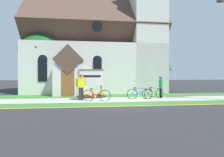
{
  "coord_description": "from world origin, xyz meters",
  "views": [
    {
      "loc": [
        -1.66,
        -11.25,
        1.59
      ],
      "look_at": [
        0.39,
        4.2,
        1.42
      ],
      "focal_mm": 30.38,
      "sensor_mm": 36.0,
      "label": 1
    }
  ],
  "objects_px": {
    "cyclist_in_white_jersey": "(82,86)",
    "yard_deciduous_tree": "(42,50)",
    "bicycle_blue": "(96,95)",
    "church_sign": "(91,78)",
    "bicycle_red": "(140,94)",
    "cyclist_in_red_jersey": "(161,85)",
    "bicycle_orange": "(154,93)",
    "cyclist_in_blue_jersey": "(81,85)",
    "roadside_conifer": "(155,51)"
  },
  "relations": [
    {
      "from": "bicycle_red",
      "to": "cyclist_in_blue_jersey",
      "type": "distance_m",
      "value": 4.1
    },
    {
      "from": "church_sign",
      "to": "bicycle_blue",
      "type": "relative_size",
      "value": 1.21
    },
    {
      "from": "church_sign",
      "to": "bicycle_red",
      "type": "xyz_separation_m",
      "value": [
        3.32,
        -2.28,
        -1.05
      ]
    },
    {
      "from": "roadside_conifer",
      "to": "cyclist_in_blue_jersey",
      "type": "bearing_deg",
      "value": -136.2
    },
    {
      "from": "bicycle_blue",
      "to": "church_sign",
      "type": "bearing_deg",
      "value": 95.27
    },
    {
      "from": "cyclist_in_red_jersey",
      "to": "roadside_conifer",
      "type": "xyz_separation_m",
      "value": [
        2.16,
        6.92,
        3.51
      ]
    },
    {
      "from": "bicycle_orange",
      "to": "cyclist_in_blue_jersey",
      "type": "relative_size",
      "value": 0.99
    },
    {
      "from": "church_sign",
      "to": "bicycle_red",
      "type": "relative_size",
      "value": 1.2
    },
    {
      "from": "church_sign",
      "to": "cyclist_in_blue_jersey",
      "type": "xyz_separation_m",
      "value": [
        -0.73,
        -2.38,
        -0.42
      ]
    },
    {
      "from": "bicycle_orange",
      "to": "cyclist_in_white_jersey",
      "type": "bearing_deg",
      "value": 178.92
    },
    {
      "from": "bicycle_blue",
      "to": "yard_deciduous_tree",
      "type": "distance_m",
      "value": 9.14
    },
    {
      "from": "bicycle_orange",
      "to": "yard_deciduous_tree",
      "type": "xyz_separation_m",
      "value": [
        -9.14,
        5.85,
        3.71
      ]
    },
    {
      "from": "church_sign",
      "to": "cyclist_in_white_jersey",
      "type": "relative_size",
      "value": 1.32
    },
    {
      "from": "cyclist_in_blue_jersey",
      "to": "yard_deciduous_tree",
      "type": "xyz_separation_m",
      "value": [
        -3.94,
        6.2,
        3.08
      ]
    },
    {
      "from": "bicycle_red",
      "to": "roadside_conifer",
      "type": "xyz_separation_m",
      "value": [
        3.96,
        7.59,
        4.04
      ]
    },
    {
      "from": "bicycle_orange",
      "to": "bicycle_blue",
      "type": "bearing_deg",
      "value": -168.04
    },
    {
      "from": "cyclist_in_red_jersey",
      "to": "cyclist_in_white_jersey",
      "type": "distance_m",
      "value": 5.82
    },
    {
      "from": "church_sign",
      "to": "bicycle_orange",
      "type": "xyz_separation_m",
      "value": [
        4.47,
        -2.03,
        -1.05
      ]
    },
    {
      "from": "cyclist_in_white_jersey",
      "to": "yard_deciduous_tree",
      "type": "xyz_separation_m",
      "value": [
        -3.98,
        5.75,
        3.14
      ]
    },
    {
      "from": "bicycle_orange",
      "to": "cyclist_in_white_jersey",
      "type": "xyz_separation_m",
      "value": [
        -5.15,
        0.1,
        0.57
      ]
    },
    {
      "from": "church_sign",
      "to": "roadside_conifer",
      "type": "height_order",
      "value": "roadside_conifer"
    },
    {
      "from": "bicycle_blue",
      "to": "cyclist_in_red_jersey",
      "type": "bearing_deg",
      "value": 14.98
    },
    {
      "from": "cyclist_in_red_jersey",
      "to": "cyclist_in_white_jersey",
      "type": "relative_size",
      "value": 0.96
    },
    {
      "from": "bicycle_blue",
      "to": "yard_deciduous_tree",
      "type": "relative_size",
      "value": 0.31
    },
    {
      "from": "bicycle_red",
      "to": "cyclist_in_red_jersey",
      "type": "relative_size",
      "value": 1.14
    },
    {
      "from": "cyclist_in_blue_jersey",
      "to": "roadside_conifer",
      "type": "xyz_separation_m",
      "value": [
        8.01,
        7.68,
        3.41
      ]
    },
    {
      "from": "cyclist_in_red_jersey",
      "to": "cyclist_in_blue_jersey",
      "type": "distance_m",
      "value": 5.91
    },
    {
      "from": "bicycle_blue",
      "to": "cyclist_in_red_jersey",
      "type": "distance_m",
      "value": 5.06
    },
    {
      "from": "bicycle_blue",
      "to": "cyclist_in_red_jersey",
      "type": "xyz_separation_m",
      "value": [
        4.86,
        1.3,
        0.53
      ]
    },
    {
      "from": "bicycle_blue",
      "to": "cyclist_in_white_jersey",
      "type": "relative_size",
      "value": 1.09
    },
    {
      "from": "church_sign",
      "to": "cyclist_in_white_jersey",
      "type": "xyz_separation_m",
      "value": [
        -0.69,
        -1.93,
        -0.48
      ]
    },
    {
      "from": "cyclist_in_white_jersey",
      "to": "yard_deciduous_tree",
      "type": "bearing_deg",
      "value": 124.72
    },
    {
      "from": "bicycle_red",
      "to": "yard_deciduous_tree",
      "type": "xyz_separation_m",
      "value": [
        -7.99,
        6.1,
        3.71
      ]
    },
    {
      "from": "roadside_conifer",
      "to": "cyclist_in_red_jersey",
      "type": "bearing_deg",
      "value": -107.29
    },
    {
      "from": "bicycle_orange",
      "to": "cyclist_in_red_jersey",
      "type": "xyz_separation_m",
      "value": [
        0.66,
        0.41,
        0.53
      ]
    },
    {
      "from": "cyclist_in_blue_jersey",
      "to": "bicycle_red",
      "type": "bearing_deg",
      "value": 1.32
    },
    {
      "from": "bicycle_blue",
      "to": "bicycle_orange",
      "type": "bearing_deg",
      "value": 11.96
    },
    {
      "from": "bicycle_red",
      "to": "cyclist_in_blue_jersey",
      "type": "bearing_deg",
      "value": -178.68
    },
    {
      "from": "bicycle_orange",
      "to": "bicycle_blue",
      "type": "height_order",
      "value": "bicycle_orange"
    },
    {
      "from": "yard_deciduous_tree",
      "to": "bicycle_orange",
      "type": "bearing_deg",
      "value": -32.62
    },
    {
      "from": "cyclist_in_white_jersey",
      "to": "roadside_conifer",
      "type": "bearing_deg",
      "value": 42.24
    },
    {
      "from": "cyclist_in_blue_jersey",
      "to": "yard_deciduous_tree",
      "type": "distance_m",
      "value": 7.96
    },
    {
      "from": "cyclist_in_red_jersey",
      "to": "church_sign",
      "type": "bearing_deg",
      "value": 162.52
    },
    {
      "from": "yard_deciduous_tree",
      "to": "cyclist_in_red_jersey",
      "type": "bearing_deg",
      "value": -29.02
    },
    {
      "from": "cyclist_in_red_jersey",
      "to": "cyclist_in_white_jersey",
      "type": "height_order",
      "value": "cyclist_in_white_jersey"
    },
    {
      "from": "church_sign",
      "to": "cyclist_in_red_jersey",
      "type": "distance_m",
      "value": 5.4
    },
    {
      "from": "cyclist_in_blue_jersey",
      "to": "church_sign",
      "type": "bearing_deg",
      "value": 72.95
    },
    {
      "from": "bicycle_blue",
      "to": "cyclist_in_blue_jersey",
      "type": "xyz_separation_m",
      "value": [
        -1.0,
        0.54,
        0.63
      ]
    },
    {
      "from": "bicycle_red",
      "to": "cyclist_in_red_jersey",
      "type": "height_order",
      "value": "cyclist_in_red_jersey"
    },
    {
      "from": "roadside_conifer",
      "to": "bicycle_red",
      "type": "bearing_deg",
      "value": -117.57
    }
  ]
}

